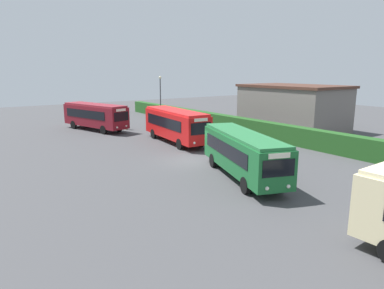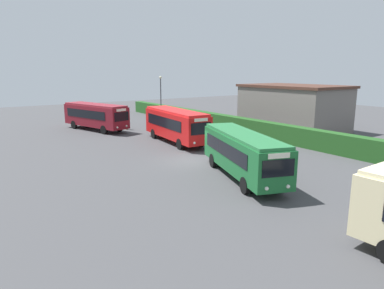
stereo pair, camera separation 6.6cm
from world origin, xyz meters
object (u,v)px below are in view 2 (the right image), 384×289
Objects in this scene: person_left at (126,122)px; bus_green at (242,152)px; lamppost at (161,94)px; bus_red at (176,124)px; bus_maroon at (96,115)px; person_center at (245,148)px.

bus_green is at bearing 76.75° from person_left.
bus_red is at bearing -24.00° from lamppost.
bus_red is 9.99m from person_left.
bus_green is 1.55× the size of lamppost.
bus_red is at bearing 2.82° from bus_maroon.
bus_maroon reaches higher than person_left.
bus_red is 14.73m from lamppost.
lamppost is at bearing 83.45° from bus_maroon.
bus_green is 27.09m from lamppost.
bus_green is 22.30m from person_left.
person_left is at bearing -159.01° from person_center.
bus_red is 1.59× the size of lamppost.
person_left is at bearing -164.53° from bus_green.
bus_green is (23.95, 1.48, -0.06)m from bus_maroon.
bus_maroon is 1.57× the size of lamppost.
bus_maroon is at bearing -150.94° from person_center.
bus_maroon is at bearing -37.76° from person_left.
bus_red reaches higher than bus_maroon.
bus_green is 5.73× the size of person_left.
bus_maroon is 10.30m from lamppost.
person_center is (-3.03, 3.16, -0.73)m from bus_green.
bus_maroon is 5.17× the size of person_center.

